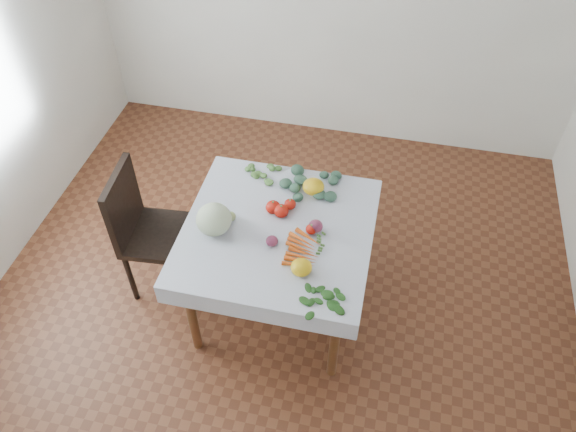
% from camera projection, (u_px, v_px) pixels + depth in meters
% --- Properties ---
extents(ground, '(4.00, 4.00, 0.00)m').
position_uv_depth(ground, '(279.00, 302.00, 3.89)').
color(ground, brown).
extents(table, '(1.00, 1.00, 0.75)m').
position_uv_depth(table, '(278.00, 241.00, 3.42)').
color(table, brown).
rests_on(table, ground).
extents(tablecloth, '(1.12, 1.12, 0.01)m').
position_uv_depth(tablecloth, '(278.00, 230.00, 3.35)').
color(tablecloth, silver).
rests_on(tablecloth, table).
extents(chair, '(0.47, 0.47, 0.98)m').
position_uv_depth(chair, '(144.00, 225.00, 3.64)').
color(chair, black).
rests_on(chair, ground).
extents(cabbage, '(0.27, 0.27, 0.19)m').
position_uv_depth(cabbage, '(214.00, 219.00, 3.27)').
color(cabbage, beige).
rests_on(cabbage, tablecloth).
extents(tomato_a, '(0.08, 0.08, 0.06)m').
position_uv_depth(tomato_a, '(290.00, 204.00, 3.44)').
color(tomato_a, red).
rests_on(tomato_a, tablecloth).
extents(tomato_b, '(0.11, 0.11, 0.08)m').
position_uv_depth(tomato_b, '(273.00, 207.00, 3.42)').
color(tomato_b, red).
rests_on(tomato_b, tablecloth).
extents(tomato_c, '(0.08, 0.08, 0.06)m').
position_uv_depth(tomato_c, '(311.00, 229.00, 3.30)').
color(tomato_c, red).
rests_on(tomato_c, tablecloth).
extents(tomato_d, '(0.11, 0.11, 0.08)m').
position_uv_depth(tomato_d, '(281.00, 211.00, 3.39)').
color(tomato_d, red).
rests_on(tomato_d, tablecloth).
extents(heirloom_back, '(0.18, 0.18, 0.10)m').
position_uv_depth(heirloom_back, '(313.00, 187.00, 3.53)').
color(heirloom_back, gold).
rests_on(heirloom_back, tablecloth).
extents(heirloom_front, '(0.14, 0.14, 0.08)m').
position_uv_depth(heirloom_front, '(301.00, 267.00, 3.09)').
color(heirloom_front, gold).
rests_on(heirloom_front, tablecloth).
extents(onion_a, '(0.08, 0.08, 0.06)m').
position_uv_depth(onion_a, '(272.00, 241.00, 3.24)').
color(onion_a, '#4F162F').
rests_on(onion_a, tablecloth).
extents(onion_b, '(0.09, 0.09, 0.07)m').
position_uv_depth(onion_b, '(316.00, 226.00, 3.31)').
color(onion_b, '#4F162F').
rests_on(onion_b, tablecloth).
extents(tomatillo_cluster, '(0.14, 0.14, 0.05)m').
position_uv_depth(tomatillo_cluster, '(220.00, 221.00, 3.35)').
color(tomatillo_cluster, '#A7B669').
rests_on(tomatillo_cluster, tablecloth).
extents(carrot_bunch, '(0.19, 0.29, 0.03)m').
position_uv_depth(carrot_bunch, '(303.00, 250.00, 3.21)').
color(carrot_bunch, orange).
rests_on(carrot_bunch, tablecloth).
extents(kale_bunch, '(0.33, 0.26, 0.04)m').
position_uv_depth(kale_bunch, '(309.00, 185.00, 3.58)').
color(kale_bunch, '#355741').
rests_on(kale_bunch, tablecloth).
extents(basil_bunch, '(0.28, 0.20, 0.01)m').
position_uv_depth(basil_bunch, '(321.00, 302.00, 2.98)').
color(basil_bunch, '#214E18').
rests_on(basil_bunch, tablecloth).
extents(dill_bunch, '(0.19, 0.19, 0.02)m').
position_uv_depth(dill_bunch, '(263.00, 173.00, 3.67)').
color(dill_bunch, '#547837').
rests_on(dill_bunch, tablecloth).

